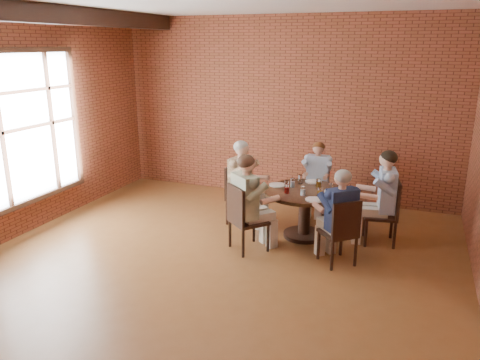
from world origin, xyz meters
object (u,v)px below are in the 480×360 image
(diner_a, at_px, (382,198))
(smartphone, at_px, (331,199))
(chair_d, at_px, (243,216))
(chair_c, at_px, (239,192))
(chair_e, at_px, (341,230))
(chair_a, at_px, (387,210))
(diner_b, at_px, (317,179))
(diner_c, at_px, (243,183))
(dining_table, at_px, (305,204))
(diner_d, at_px, (249,203))
(diner_e, at_px, (339,217))
(chair_b, at_px, (317,185))

(diner_a, bearing_deg, smartphone, -63.81)
(diner_a, relative_size, chair_d, 1.44)
(chair_c, xyz_separation_m, chair_d, (0.46, -1.03, 0.01))
(diner_a, xyz_separation_m, chair_e, (-0.42, -0.97, -0.20))
(chair_a, distance_m, diner_a, 0.20)
(diner_b, relative_size, smartphone, 8.84)
(diner_a, relative_size, diner_c, 1.02)
(diner_c, xyz_separation_m, chair_d, (0.37, -1.01, -0.17))
(diner_a, bearing_deg, chair_d, -70.70)
(diner_a, xyz_separation_m, diner_c, (-2.17, 0.01, -0.01))
(smartphone, bearing_deg, chair_d, -156.17)
(dining_table, relative_size, diner_d, 0.89)
(diner_e, bearing_deg, chair_d, -37.08)
(chair_a, relative_size, diner_d, 0.69)
(dining_table, height_order, chair_e, chair_e)
(diner_a, bearing_deg, diner_d, -71.66)
(diner_a, xyz_separation_m, diner_b, (-1.16, 0.92, -0.07))
(dining_table, height_order, chair_b, chair_b)
(chair_e, bearing_deg, chair_d, -39.84)
(diner_b, bearing_deg, diner_e, -72.39)
(dining_table, distance_m, chair_c, 1.19)
(chair_b, height_order, chair_e, chair_e)
(chair_b, relative_size, chair_c, 0.93)
(chair_a, relative_size, chair_b, 1.09)
(chair_d, height_order, diner_e, diner_e)
(diner_b, bearing_deg, chair_c, -144.05)
(diner_a, xyz_separation_m, chair_b, (-1.16, 0.99, -0.21))
(diner_b, height_order, diner_e, diner_e)
(dining_table, distance_m, diner_e, 0.96)
(diner_d, bearing_deg, dining_table, -90.00)
(dining_table, height_order, diner_b, diner_b)
(chair_a, distance_m, smartphone, 0.93)
(chair_a, xyz_separation_m, diner_e, (-0.57, -0.93, 0.13))
(diner_a, distance_m, chair_b, 1.54)
(diner_a, bearing_deg, dining_table, -90.00)
(chair_c, height_order, smartphone, chair_c)
(chair_d, xyz_separation_m, diner_d, (0.06, 0.07, 0.18))
(chair_b, xyz_separation_m, chair_c, (-1.11, -0.97, 0.03))
(diner_e, bearing_deg, diner_c, -69.41)
(diner_d, xyz_separation_m, chair_e, (1.32, -0.04, -0.20))
(diner_b, relative_size, diner_d, 0.90)
(dining_table, xyz_separation_m, diner_e, (0.63, -0.72, 0.13))
(chair_a, height_order, chair_e, chair_a)
(dining_table, height_order, chair_a, chair_a)
(chair_d, bearing_deg, diner_e, -135.20)
(chair_e, relative_size, smartphone, 6.50)
(dining_table, height_order, chair_c, chair_c)
(dining_table, xyz_separation_m, diner_b, (-0.06, 1.11, 0.10))
(chair_a, relative_size, diner_a, 0.69)
(chair_c, bearing_deg, chair_b, -38.33)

